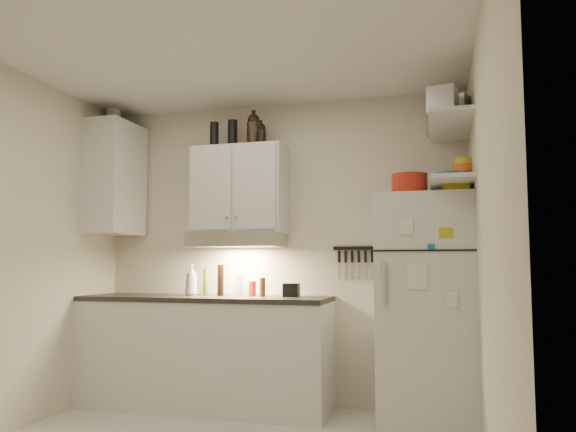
# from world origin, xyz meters

# --- Properties ---
(ceiling) EXTENTS (3.20, 3.00, 0.02)m
(ceiling) POSITION_xyz_m (0.00, 0.00, 2.61)
(ceiling) COLOR silver
(ceiling) RESTS_ON ground
(back_wall) EXTENTS (3.20, 0.02, 2.60)m
(back_wall) POSITION_xyz_m (0.00, 1.51, 1.30)
(back_wall) COLOR beige
(back_wall) RESTS_ON ground
(right_wall) EXTENTS (0.02, 3.00, 2.60)m
(right_wall) POSITION_xyz_m (1.61, 0.00, 1.30)
(right_wall) COLOR beige
(right_wall) RESTS_ON ground
(base_cabinet) EXTENTS (2.10, 0.60, 0.88)m
(base_cabinet) POSITION_xyz_m (-0.55, 1.20, 0.44)
(base_cabinet) COLOR silver
(base_cabinet) RESTS_ON floor
(countertop) EXTENTS (2.10, 0.62, 0.04)m
(countertop) POSITION_xyz_m (-0.55, 1.20, 0.90)
(countertop) COLOR #282522
(countertop) RESTS_ON base_cabinet
(upper_cabinet) EXTENTS (0.80, 0.33, 0.75)m
(upper_cabinet) POSITION_xyz_m (-0.30, 1.33, 1.83)
(upper_cabinet) COLOR silver
(upper_cabinet) RESTS_ON back_wall
(side_cabinet) EXTENTS (0.33, 0.55, 1.00)m
(side_cabinet) POSITION_xyz_m (-1.44, 1.20, 1.95)
(side_cabinet) COLOR silver
(side_cabinet) RESTS_ON left_wall
(range_hood) EXTENTS (0.76, 0.46, 0.12)m
(range_hood) POSITION_xyz_m (-0.30, 1.27, 1.39)
(range_hood) COLOR silver
(range_hood) RESTS_ON back_wall
(fridge) EXTENTS (0.70, 0.68, 1.70)m
(fridge) POSITION_xyz_m (1.25, 1.16, 0.85)
(fridge) COLOR silver
(fridge) RESTS_ON floor
(shelf_hi) EXTENTS (0.30, 0.95, 0.03)m
(shelf_hi) POSITION_xyz_m (1.45, 1.02, 2.20)
(shelf_hi) COLOR silver
(shelf_hi) RESTS_ON right_wall
(shelf_lo) EXTENTS (0.30, 0.95, 0.03)m
(shelf_lo) POSITION_xyz_m (1.45, 1.02, 1.76)
(shelf_lo) COLOR silver
(shelf_lo) RESTS_ON right_wall
(knife_strip) EXTENTS (0.42, 0.02, 0.03)m
(knife_strip) POSITION_xyz_m (0.70, 1.49, 1.32)
(knife_strip) COLOR black
(knife_strip) RESTS_ON back_wall
(dutch_oven) EXTENTS (0.29, 0.29, 0.15)m
(dutch_oven) POSITION_xyz_m (1.15, 1.04, 1.78)
(dutch_oven) COLOR #AF2414
(dutch_oven) RESTS_ON fridge
(book_stack) EXTENTS (0.20, 0.24, 0.07)m
(book_stack) POSITION_xyz_m (1.47, 0.97, 1.74)
(book_stack) COLOR #B0A416
(book_stack) RESTS_ON fridge
(spice_jar) EXTENTS (0.08, 0.08, 0.10)m
(spice_jar) POSITION_xyz_m (1.38, 1.12, 1.75)
(spice_jar) COLOR silver
(spice_jar) RESTS_ON fridge
(stock_pot) EXTENTS (0.30, 0.30, 0.21)m
(stock_pot) POSITION_xyz_m (1.42, 1.39, 2.32)
(stock_pot) COLOR silver
(stock_pot) RESTS_ON shelf_hi
(tin_a) EXTENTS (0.25, 0.24, 0.19)m
(tin_a) POSITION_xyz_m (1.50, 1.03, 2.31)
(tin_a) COLOR #AAAAAD
(tin_a) RESTS_ON shelf_hi
(tin_b) EXTENTS (0.22, 0.22, 0.19)m
(tin_b) POSITION_xyz_m (1.40, 0.76, 2.31)
(tin_b) COLOR #AAAAAD
(tin_b) RESTS_ON shelf_hi
(bowl_teal) EXTENTS (0.24, 0.24, 0.10)m
(bowl_teal) POSITION_xyz_m (1.50, 1.24, 1.82)
(bowl_teal) COLOR #19638D
(bowl_teal) RESTS_ON shelf_lo
(bowl_orange) EXTENTS (0.19, 0.19, 0.06)m
(bowl_orange) POSITION_xyz_m (1.55, 1.18, 1.90)
(bowl_orange) COLOR orange
(bowl_orange) RESTS_ON bowl_teal
(bowl_yellow) EXTENTS (0.15, 0.15, 0.05)m
(bowl_yellow) POSITION_xyz_m (1.55, 1.18, 1.95)
(bowl_yellow) COLOR gold
(bowl_yellow) RESTS_ON bowl_orange
(plates) EXTENTS (0.31, 0.31, 0.06)m
(plates) POSITION_xyz_m (1.45, 0.96, 1.81)
(plates) COLOR #19638D
(plates) RESTS_ON shelf_lo
(growler_a) EXTENTS (0.13, 0.13, 0.27)m
(growler_a) POSITION_xyz_m (-0.15, 1.26, 2.34)
(growler_a) COLOR black
(growler_a) RESTS_ON upper_cabinet
(growler_b) EXTENTS (0.12, 0.12, 0.22)m
(growler_b) POSITION_xyz_m (-0.13, 1.40, 2.31)
(growler_b) COLOR black
(growler_b) RESTS_ON upper_cabinet
(thermos_a) EXTENTS (0.09, 0.09, 0.24)m
(thermos_a) POSITION_xyz_m (-0.37, 1.33, 2.32)
(thermos_a) COLOR black
(thermos_a) RESTS_ON upper_cabinet
(thermos_b) EXTENTS (0.09, 0.09, 0.22)m
(thermos_b) POSITION_xyz_m (-0.52, 1.28, 2.31)
(thermos_b) COLOR black
(thermos_b) RESTS_ON upper_cabinet
(side_jar) EXTENTS (0.14, 0.14, 0.18)m
(side_jar) POSITION_xyz_m (-1.51, 1.26, 2.54)
(side_jar) COLOR silver
(side_jar) RESTS_ON side_cabinet
(soap_bottle) EXTENTS (0.15, 0.15, 0.30)m
(soap_bottle) POSITION_xyz_m (-0.68, 1.20, 1.07)
(soap_bottle) COLOR silver
(soap_bottle) RESTS_ON countertop
(pepper_mill) EXTENTS (0.06, 0.06, 0.15)m
(pepper_mill) POSITION_xyz_m (-0.07, 1.26, 1.00)
(pepper_mill) COLOR #5D2B1B
(pepper_mill) RESTS_ON countertop
(oil_bottle) EXTENTS (0.05, 0.05, 0.23)m
(oil_bottle) POSITION_xyz_m (-0.61, 1.34, 1.03)
(oil_bottle) COLOR #436D1B
(oil_bottle) RESTS_ON countertop
(vinegar_bottle) EXTENTS (0.07, 0.07, 0.26)m
(vinegar_bottle) POSITION_xyz_m (-0.43, 1.25, 1.05)
(vinegar_bottle) COLOR black
(vinegar_bottle) RESTS_ON countertop
(clear_bottle) EXTENTS (0.08, 0.08, 0.18)m
(clear_bottle) POSITION_xyz_m (-0.30, 1.36, 1.01)
(clear_bottle) COLOR silver
(clear_bottle) RESTS_ON countertop
(red_jar) EXTENTS (0.07, 0.07, 0.12)m
(red_jar) POSITION_xyz_m (-0.18, 1.33, 0.98)
(red_jar) COLOR #AF2414
(red_jar) RESTS_ON countertop
(caddy) EXTENTS (0.13, 0.09, 0.11)m
(caddy) POSITION_xyz_m (0.18, 1.27, 0.97)
(caddy) COLOR black
(caddy) RESTS_ON countertop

